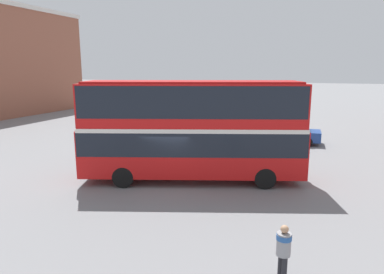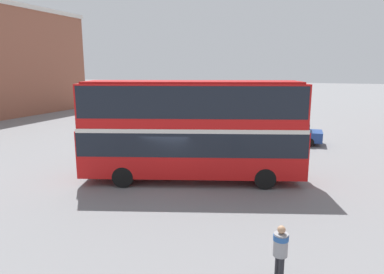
{
  "view_description": "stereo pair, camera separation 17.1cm",
  "coord_description": "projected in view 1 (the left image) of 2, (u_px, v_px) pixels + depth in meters",
  "views": [
    {
      "loc": [
        6.77,
        -14.7,
        5.6
      ],
      "look_at": [
        0.93,
        0.75,
        2.24
      ],
      "focal_mm": 32.0,
      "sensor_mm": 36.0,
      "label": 1
    },
    {
      "loc": [
        6.93,
        -14.64,
        5.6
      ],
      "look_at": [
        0.93,
        0.75,
        2.24
      ],
      "focal_mm": 32.0,
      "sensor_mm": 36.0,
      "label": 2
    }
  ],
  "objects": [
    {
      "name": "ground_plane",
      "position": [
        169.0,
        183.0,
        16.94
      ],
      "size": [
        240.0,
        240.0,
        0.0
      ],
      "primitive_type": "plane",
      "color": "slate"
    },
    {
      "name": "double_decker_bus",
      "position": [
        192.0,
        125.0,
        16.74
      ],
      "size": [
        11.03,
        5.92,
        4.97
      ],
      "rotation": [
        0.0,
        0.0,
        0.33
      ],
      "color": "red",
      "rests_on": "ground_plane"
    },
    {
      "name": "pedestrian_foreground",
      "position": [
        283.0,
        248.0,
        8.91
      ],
      "size": [
        0.54,
        0.54,
        1.62
      ],
      "rotation": [
        0.0,
        0.0,
        3.63
      ],
      "color": "#232328",
      "rests_on": "ground_plane"
    },
    {
      "name": "parked_car_kerb_near",
      "position": [
        289.0,
        133.0,
        25.74
      ],
      "size": [
        4.67,
        2.09,
        1.58
      ],
      "rotation": [
        0.0,
        0.0,
        3.2
      ],
      "color": "navy",
      "rests_on": "ground_plane"
    }
  ]
}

